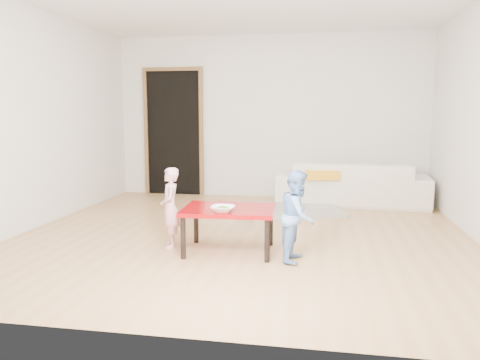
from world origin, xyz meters
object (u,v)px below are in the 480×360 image
(bowl, at_px, (223,209))
(child_blue, at_px, (298,216))
(red_table, at_px, (229,230))
(sofa, at_px, (352,183))
(basin, at_px, (254,212))
(child_pink, at_px, (170,208))

(bowl, relative_size, child_blue, 0.27)
(red_table, height_order, child_blue, child_blue)
(sofa, distance_m, basin, 1.76)
(sofa, bearing_deg, child_blue, 80.66)
(bowl, xyz_separation_m, basin, (0.03, 1.80, -0.40))
(sofa, distance_m, child_pink, 3.31)
(red_table, distance_m, child_blue, 0.72)
(child_pink, relative_size, child_blue, 0.97)
(child_blue, height_order, basin, child_blue)
(sofa, height_order, basin, sofa)
(red_table, xyz_separation_m, child_pink, (-0.62, 0.06, 0.19))
(red_table, xyz_separation_m, child_blue, (0.68, -0.16, 0.20))
(sofa, distance_m, child_blue, 2.96)
(bowl, bearing_deg, red_table, 84.80)
(bowl, bearing_deg, child_pink, 156.17)
(child_blue, bearing_deg, basin, 28.20)
(bowl, relative_size, child_pink, 0.28)
(bowl, height_order, child_pink, child_pink)
(red_table, bearing_deg, bowl, -95.20)
(red_table, height_order, child_pink, child_pink)
(bowl, relative_size, basin, 0.51)
(child_pink, distance_m, child_blue, 1.32)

